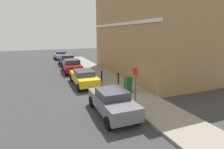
# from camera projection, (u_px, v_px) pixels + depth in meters

# --- Properties ---
(ground) EXTENTS (80.00, 80.00, 0.00)m
(ground) POSITION_uv_depth(u_px,v_px,m) (105.00, 96.00, 12.85)
(ground) COLOR #38383A
(sidewalk) EXTENTS (2.61, 30.00, 0.15)m
(sidewalk) POSITION_uv_depth(u_px,v_px,m) (102.00, 75.00, 18.94)
(sidewalk) COLOR gray
(sidewalk) RESTS_ON ground
(corner_building) EXTENTS (7.55, 13.73, 9.00)m
(corner_building) POSITION_uv_depth(u_px,v_px,m) (150.00, 32.00, 18.79)
(corner_building) COLOR #9E7A4C
(corner_building) RESTS_ON ground
(car_grey) EXTENTS (1.80, 3.98, 1.41)m
(car_grey) POSITION_uv_depth(u_px,v_px,m) (112.00, 102.00, 9.76)
(car_grey) COLOR slate
(car_grey) RESTS_ON ground
(car_yellow) EXTENTS (1.77, 4.39, 1.33)m
(car_yellow) POSITION_uv_depth(u_px,v_px,m) (84.00, 77.00, 15.32)
(car_yellow) COLOR gold
(car_yellow) RESTS_ON ground
(car_red) EXTENTS (2.00, 4.30, 1.51)m
(car_red) POSITION_uv_depth(u_px,v_px,m) (72.00, 66.00, 20.37)
(car_red) COLOR maroon
(car_red) RESTS_ON ground
(car_blue) EXTENTS (1.99, 4.35, 1.40)m
(car_blue) POSITION_uv_depth(u_px,v_px,m) (67.00, 60.00, 25.22)
(car_blue) COLOR navy
(car_blue) RESTS_ON ground
(car_silver) EXTENTS (1.98, 4.02, 1.33)m
(car_silver) POSITION_uv_depth(u_px,v_px,m) (61.00, 55.00, 30.76)
(car_silver) COLOR #B7B7BC
(car_silver) RESTS_ON ground
(utility_cabinet) EXTENTS (0.46, 0.61, 1.15)m
(utility_cabinet) POSITION_uv_depth(u_px,v_px,m) (128.00, 85.00, 13.13)
(utility_cabinet) COLOR #1E4C28
(utility_cabinet) RESTS_ON sidewalk
(bollard_near_cabinet) EXTENTS (0.14, 0.14, 1.04)m
(bollard_near_cabinet) POSITION_uv_depth(u_px,v_px,m) (118.00, 78.00, 14.90)
(bollard_near_cabinet) COLOR black
(bollard_near_cabinet) RESTS_ON sidewalk
(bollard_far_kerb) EXTENTS (0.14, 0.14, 1.04)m
(bollard_far_kerb) POSITION_uv_depth(u_px,v_px,m) (102.00, 76.00, 15.74)
(bollard_far_kerb) COLOR black
(bollard_far_kerb) RESTS_ON sidewalk
(street_sign) EXTENTS (0.08, 0.60, 2.30)m
(street_sign) POSITION_uv_depth(u_px,v_px,m) (136.00, 81.00, 10.53)
(street_sign) COLOR #59595B
(street_sign) RESTS_ON sidewalk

